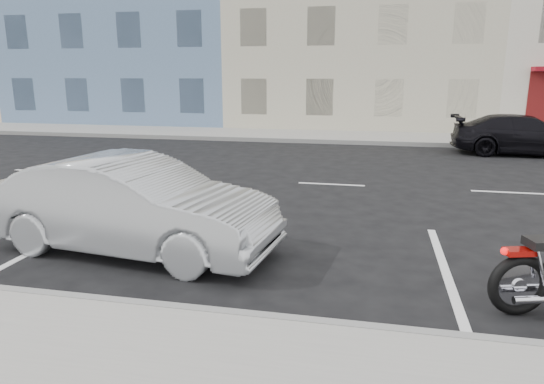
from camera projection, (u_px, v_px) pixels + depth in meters
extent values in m
plane|color=black|center=(417.00, 188.00, 11.35)|extent=(120.00, 120.00, 0.00)
cube|color=gray|center=(279.00, 135.00, 20.61)|extent=(80.00, 3.40, 0.15)
cube|color=gray|center=(22.00, 296.00, 5.69)|extent=(80.00, 0.12, 0.16)
cube|color=gray|center=(271.00, 140.00, 18.99)|extent=(80.00, 0.12, 0.16)
cube|color=slate|center=(153.00, 5.00, 28.11)|extent=(12.00, 12.00, 13.00)
cube|color=#B8B298|center=(362.00, 13.00, 25.88)|extent=(12.00, 12.00, 11.50)
imported|color=#AAAEB2|center=(133.00, 205.00, 7.17)|extent=(4.50, 2.05, 1.43)
imported|color=black|center=(524.00, 135.00, 15.92)|extent=(4.56, 1.96, 1.31)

